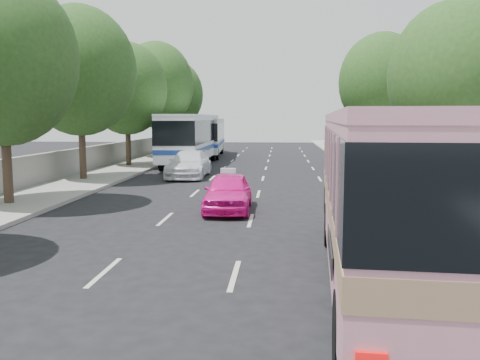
# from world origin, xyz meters

# --- Properties ---
(ground) EXTENTS (120.00, 120.00, 0.00)m
(ground) POSITION_xyz_m (0.00, 0.00, 0.00)
(ground) COLOR black
(ground) RESTS_ON ground
(sidewalk_left) EXTENTS (4.00, 90.00, 0.15)m
(sidewalk_left) POSITION_xyz_m (-8.50, 20.00, 0.07)
(sidewalk_left) COLOR #9E998E
(sidewalk_left) RESTS_ON ground
(sidewalk_right) EXTENTS (4.00, 90.00, 0.12)m
(sidewalk_right) POSITION_xyz_m (8.50, 20.00, 0.06)
(sidewalk_right) COLOR #9E998E
(sidewalk_right) RESTS_ON ground
(low_wall) EXTENTS (0.30, 90.00, 1.50)m
(low_wall) POSITION_xyz_m (-10.30, 20.00, 0.90)
(low_wall) COLOR #9E998E
(low_wall) RESTS_ON sidewalk_left
(tree_left_b) EXTENTS (5.70, 5.70, 8.88)m
(tree_left_b) POSITION_xyz_m (-8.42, 5.94, 5.82)
(tree_left_b) COLOR #38281E
(tree_left_b) RESTS_ON ground
(tree_left_c) EXTENTS (6.00, 6.00, 9.35)m
(tree_left_c) POSITION_xyz_m (-8.62, 13.94, 6.12)
(tree_left_c) COLOR #38281E
(tree_left_c) RESTS_ON ground
(tree_left_d) EXTENTS (5.52, 5.52, 8.60)m
(tree_left_d) POSITION_xyz_m (-8.52, 21.94, 5.63)
(tree_left_d) COLOR #38281E
(tree_left_d) RESTS_ON ground
(tree_left_e) EXTENTS (6.30, 6.30, 9.82)m
(tree_left_e) POSITION_xyz_m (-8.42, 29.94, 6.43)
(tree_left_e) COLOR #38281E
(tree_left_e) RESTS_ON ground
(tree_left_f) EXTENTS (5.88, 5.88, 9.16)m
(tree_left_f) POSITION_xyz_m (-8.62, 37.94, 6.00)
(tree_left_f) COLOR #38281E
(tree_left_f) RESTS_ON ground
(tree_right_near) EXTENTS (5.10, 5.10, 7.95)m
(tree_right_near) POSITION_xyz_m (8.78, 7.94, 5.20)
(tree_right_near) COLOR #38281E
(tree_right_near) RESTS_ON ground
(tree_right_far) EXTENTS (6.00, 6.00, 9.35)m
(tree_right_far) POSITION_xyz_m (9.08, 23.94, 6.12)
(tree_right_far) COLOR #38281E
(tree_right_far) RESTS_ON ground
(pink_bus) EXTENTS (3.53, 11.13, 3.50)m
(pink_bus) POSITION_xyz_m (4.33, -2.52, 2.18)
(pink_bus) COLOR pink
(pink_bus) RESTS_ON ground
(pink_taxi) EXTENTS (1.74, 4.14, 1.40)m
(pink_taxi) POSITION_xyz_m (0.07, 5.76, 0.70)
(pink_taxi) COLOR #FC15A0
(pink_taxi) RESTS_ON ground
(white_pickup) EXTENTS (2.13, 5.23, 1.52)m
(white_pickup) POSITION_xyz_m (-3.28, 16.25, 0.76)
(white_pickup) COLOR white
(white_pickup) RESTS_ON ground
(tour_coach_front) EXTENTS (2.68, 12.24, 3.66)m
(tour_coach_front) POSITION_xyz_m (-4.51, 23.81, 2.20)
(tour_coach_front) COLOR white
(tour_coach_front) RESTS_ON ground
(tour_coach_rear) EXTENTS (3.16, 11.41, 3.38)m
(tour_coach_rear) POSITION_xyz_m (-4.50, 32.40, 2.03)
(tour_coach_rear) COLOR silver
(tour_coach_rear) RESTS_ON ground
(taxi_roof_sign) EXTENTS (0.55, 0.19, 0.18)m
(taxi_roof_sign) POSITION_xyz_m (0.07, 5.76, 1.49)
(taxi_roof_sign) COLOR silver
(taxi_roof_sign) RESTS_ON pink_taxi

